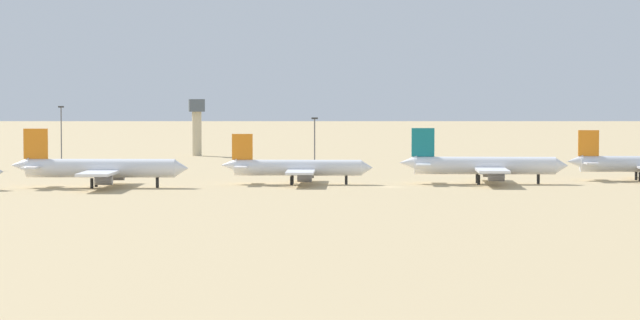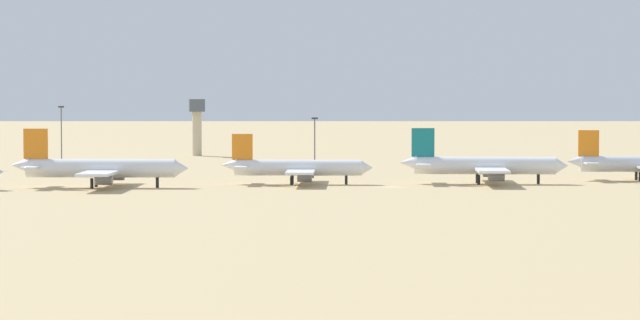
{
  "view_description": "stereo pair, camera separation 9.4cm",
  "coord_description": "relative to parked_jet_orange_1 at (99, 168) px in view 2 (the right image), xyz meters",
  "views": [
    {
      "loc": [
        -62.92,
        -300.02,
        21.54
      ],
      "look_at": [
        -15.63,
        5.22,
        6.0
      ],
      "focal_mm": 75.93,
      "sensor_mm": 36.0,
      "label": 1
    },
    {
      "loc": [
        -62.83,
        -300.03,
        21.54
      ],
      "look_at": [
        -15.63,
        5.22,
        6.0
      ],
      "focal_mm": 75.93,
      "sensor_mm": 36.0,
      "label": 2
    }
  ],
  "objects": [
    {
      "name": "ridge_east",
      "position": [
        380.57,
        1141.41,
        47.39
      ],
      "size": [
        282.4,
        279.75,
        103.51
      ],
      "primitive_type": "pyramid",
      "rotation": [
        0.0,
        0.0,
        0.04
      ],
      "color": "slate",
      "rests_on": "ground"
    },
    {
      "name": "parked_jet_orange_2",
      "position": [
        45.46,
        4.15,
        -0.5
      ],
      "size": [
        35.58,
        30.37,
        11.79
      ],
      "rotation": [
        0.0,
        0.0,
        -0.18
      ],
      "color": "white",
      "rests_on": "ground"
    },
    {
      "name": "ridge_center",
      "position": [
        76.51,
        1000.0,
        58.4
      ],
      "size": [
        290.33,
        242.72,
        125.53
      ],
      "primitive_type": "pyramid",
      "rotation": [
        0.0,
        0.0,
        -0.18
      ],
      "color": "gray",
      "rests_on": "ground"
    },
    {
      "name": "light_pole_mid",
      "position": [
        59.96,
        71.62,
        3.99
      ],
      "size": [
        1.8,
        0.5,
        14.35
      ],
      "color": "#59595E",
      "rests_on": "ground"
    },
    {
      "name": "light_pole_east",
      "position": [
        -12.63,
        121.45,
        5.46
      ],
      "size": [
        1.8,
        0.5,
        17.2
      ],
      "color": "#59595E",
      "rests_on": "ground"
    },
    {
      "name": "control_tower",
      "position": [
        31.41,
        149.45,
        7.2
      ],
      "size": [
        5.2,
        5.2,
        19.17
      ],
      "color": "#C6B793",
      "rests_on": "ground"
    },
    {
      "name": "parked_jet_teal_3",
      "position": [
        88.91,
        -1.21,
        -0.07
      ],
      "size": [
        39.48,
        33.75,
        13.1
      ],
      "rotation": [
        0.0,
        0.0,
        -0.2
      ],
      "color": "white",
      "rests_on": "ground"
    },
    {
      "name": "ground",
      "position": [
        65.63,
        -7.91,
        -4.37
      ],
      "size": [
        4000.0,
        4000.0,
        0.0
      ],
      "primitive_type": "plane",
      "color": "tan"
    },
    {
      "name": "parked_jet_orange_1",
      "position": [
        0.0,
        0.0,
        0.0
      ],
      "size": [
        40.23,
        34.31,
        13.33
      ],
      "rotation": [
        0.0,
        0.0,
        -0.18
      ],
      "color": "white",
      "rests_on": "ground"
    }
  ]
}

